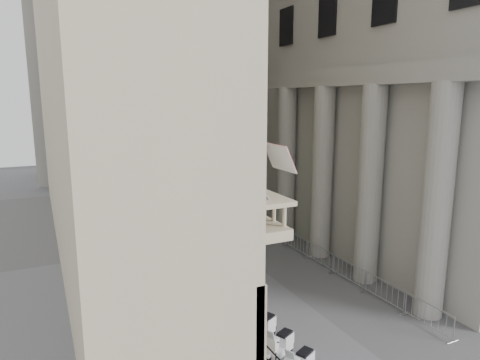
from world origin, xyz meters
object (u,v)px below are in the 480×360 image
at_px(security_tent, 141,172).
at_px(info_kiosk, 189,241).
at_px(street_lamp, 177,164).
at_px(pedestrian_b, 187,191).
at_px(pedestrian_a, 188,188).

relative_size(security_tent, info_kiosk, 2.49).
xyz_separation_m(street_lamp, pedestrian_b, (4.97, 13.37, -4.72)).
bearing_deg(info_kiosk, security_tent, 114.40).
bearing_deg(pedestrian_a, security_tent, 34.04).
bearing_deg(street_lamp, info_kiosk, -53.15).
distance_m(security_tent, street_lamp, 12.25).
xyz_separation_m(info_kiosk, pedestrian_b, (4.60, 14.10, -0.15)).
bearing_deg(street_lamp, pedestrian_b, 79.35).
relative_size(security_tent, pedestrian_a, 2.40).
relative_size(info_kiosk, pedestrian_b, 1.18).
bearing_deg(pedestrian_a, pedestrian_b, 76.25).
bearing_deg(pedestrian_b, info_kiosk, 70.46).
relative_size(street_lamp, pedestrian_a, 4.83).
xyz_separation_m(street_lamp, pedestrian_a, (5.21, 13.84, -4.55)).
distance_m(info_kiosk, pedestrian_a, 15.35).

